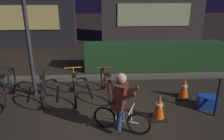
% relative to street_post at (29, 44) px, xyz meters
% --- Properties ---
extents(ground_plane, '(40.00, 40.00, 0.00)m').
position_rel_street_post_xyz_m(ground_plane, '(1.83, -1.20, -1.40)').
color(ground_plane, '#2D261E').
extents(sidewalk_curb, '(12.00, 0.24, 0.12)m').
position_rel_street_post_xyz_m(sidewalk_curb, '(1.83, 1.00, -1.34)').
color(sidewalk_curb, '#56544F').
rests_on(sidewalk_curb, ground).
extents(hedge_row, '(4.80, 0.70, 0.93)m').
position_rel_street_post_xyz_m(hedge_row, '(3.63, 1.90, -0.94)').
color(hedge_row, '#214723').
rests_on(hedge_row, ground).
extents(street_post, '(0.10, 0.10, 2.80)m').
position_rel_street_post_xyz_m(street_post, '(0.00, 0.00, 0.00)').
color(street_post, '#2D2D33').
rests_on(street_post, ground).
extents(parked_bike_left_mid, '(0.46, 1.74, 0.80)m').
position_rel_street_post_xyz_m(parked_bike_left_mid, '(-0.59, -0.29, -1.04)').
color(parked_bike_left_mid, black).
rests_on(parked_bike_left_mid, ground).
extents(parked_bike_center_left, '(0.46, 1.55, 0.72)m').
position_rel_street_post_xyz_m(parked_bike_center_left, '(0.29, -0.23, -1.07)').
color(parked_bike_center_left, black).
rests_on(parked_bike_center_left, ground).
extents(parked_bike_center_right, '(0.46, 1.64, 0.76)m').
position_rel_street_post_xyz_m(parked_bike_center_right, '(1.08, -0.24, -1.06)').
color(parked_bike_center_right, black).
rests_on(parked_bike_center_right, ground).
extents(parked_bike_right_mid, '(0.46, 1.53, 0.71)m').
position_rel_street_post_xyz_m(parked_bike_right_mid, '(1.92, -0.13, -1.08)').
color(parked_bike_right_mid, black).
rests_on(parked_bike_right_mid, ground).
extents(traffic_cone_near, '(0.36, 0.36, 0.60)m').
position_rel_street_post_xyz_m(traffic_cone_near, '(3.02, -1.30, -1.11)').
color(traffic_cone_near, black).
rests_on(traffic_cone_near, ground).
extents(traffic_cone_far, '(0.36, 0.36, 0.57)m').
position_rel_street_post_xyz_m(traffic_cone_far, '(3.92, -0.34, -1.13)').
color(traffic_cone_far, black).
rests_on(traffic_cone_far, ground).
extents(blue_crate, '(0.49, 0.39, 0.30)m').
position_rel_street_post_xyz_m(blue_crate, '(4.30, -0.90, -1.25)').
color(blue_crate, '#193DB7').
rests_on(blue_crate, ground).
extents(cyclist, '(1.12, 0.65, 1.25)m').
position_rel_street_post_xyz_m(cyclist, '(2.14, -1.68, -0.77)').
color(cyclist, black).
rests_on(cyclist, ground).
extents(closed_umbrella, '(0.22, 0.33, 0.81)m').
position_rel_street_post_xyz_m(closed_umbrella, '(4.38, -1.15, -1.00)').
color(closed_umbrella, black).
rests_on(closed_umbrella, ground).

